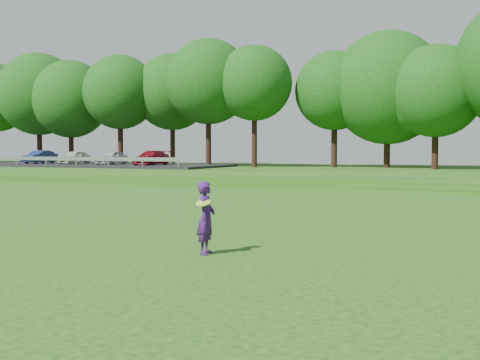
% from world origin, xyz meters
% --- Properties ---
extents(ground, '(140.00, 140.00, 0.00)m').
position_xyz_m(ground, '(0.00, 0.00, 0.00)').
color(ground, '#18430D').
rests_on(ground, ground).
extents(berm, '(130.00, 30.00, 0.60)m').
position_xyz_m(berm, '(0.00, 34.00, 0.30)').
color(berm, '#18430D').
rests_on(berm, ground).
extents(walking_path, '(130.00, 1.60, 0.04)m').
position_xyz_m(walking_path, '(0.00, 20.00, 0.02)').
color(walking_path, gray).
rests_on(walking_path, ground).
extents(treeline, '(104.00, 7.00, 15.00)m').
position_xyz_m(treeline, '(0.00, 38.00, 8.10)').
color(treeline, '#183C0E').
rests_on(treeline, berm).
extents(parking_lot, '(24.00, 9.00, 1.38)m').
position_xyz_m(parking_lot, '(-23.75, 32.78, 0.98)').
color(parking_lot, black).
rests_on(parking_lot, berm).
extents(woman, '(0.46, 0.65, 1.49)m').
position_xyz_m(woman, '(3.61, 0.61, 0.75)').
color(woman, '#3F1665').
rests_on(woman, ground).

